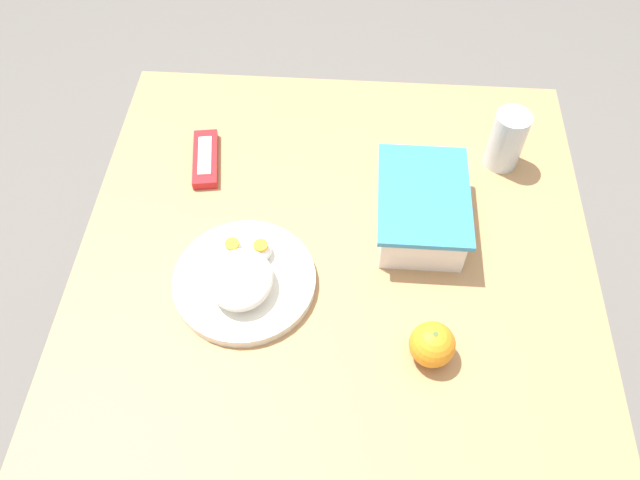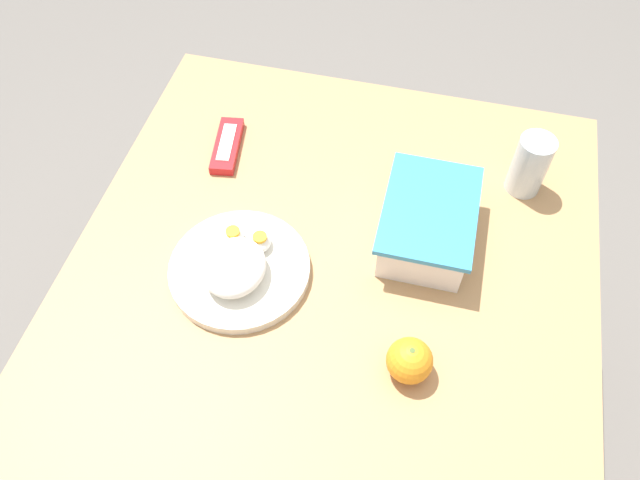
# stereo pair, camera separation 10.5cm
# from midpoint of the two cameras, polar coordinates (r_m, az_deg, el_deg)

# --- Properties ---
(ground_plane) EXTENTS (10.00, 10.00, 0.00)m
(ground_plane) POSITION_cam_midpoint_polar(r_m,az_deg,el_deg) (1.71, -0.99, -16.28)
(ground_plane) COLOR #66605B
(table) EXTENTS (0.97, 0.88, 0.73)m
(table) POSITION_cam_midpoint_polar(r_m,az_deg,el_deg) (1.12, -1.46, -5.22)
(table) COLOR #AD7F51
(table) RESTS_ON ground_plane
(food_container) EXTENTS (0.22, 0.15, 0.08)m
(food_container) POSITION_cam_midpoint_polar(r_m,az_deg,el_deg) (1.08, 6.50, 2.50)
(food_container) COLOR white
(food_container) RESTS_ON table
(orange_fruit) EXTENTS (0.07, 0.07, 0.07)m
(orange_fruit) POSITION_cam_midpoint_polar(r_m,az_deg,el_deg) (0.95, 7.10, -9.71)
(orange_fruit) COLOR orange
(orange_fruit) RESTS_ON table
(rice_plate) EXTENTS (0.24, 0.24, 0.07)m
(rice_plate) POSITION_cam_midpoint_polar(r_m,az_deg,el_deg) (1.03, -9.92, -3.71)
(rice_plate) COLOR silver
(rice_plate) RESTS_ON table
(candy_bar) EXTENTS (0.14, 0.07, 0.02)m
(candy_bar) POSITION_cam_midpoint_polar(r_m,az_deg,el_deg) (1.22, -12.88, 7.10)
(candy_bar) COLOR red
(candy_bar) RESTS_ON table
(drinking_glass) EXTENTS (0.06, 0.06, 0.12)m
(drinking_glass) POSITION_cam_midpoint_polar(r_m,az_deg,el_deg) (1.19, 14.32, 8.71)
(drinking_glass) COLOR silver
(drinking_glass) RESTS_ON table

